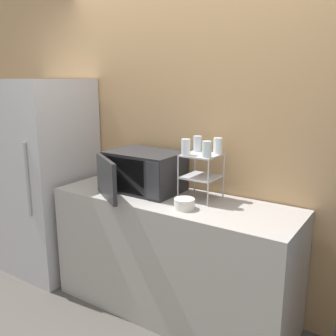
{
  "coord_description": "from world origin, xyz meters",
  "views": [
    {
      "loc": [
        1.44,
        -1.91,
        1.8
      ],
      "look_at": [
        -0.06,
        0.34,
        1.15
      ],
      "focal_mm": 40.0,
      "sensor_mm": 36.0,
      "label": 1
    }
  ],
  "objects_px": {
    "glass_front_left": "(186,147)",
    "microwave": "(143,171)",
    "dish_rack": "(201,167)",
    "refrigerator": "(47,177)",
    "glass_back_left": "(198,144)",
    "glass_front_right": "(207,149)",
    "bowl": "(184,204)",
    "glass_back_right": "(218,146)"
  },
  "relations": [
    {
      "from": "dish_rack",
      "to": "glass_back_left",
      "type": "bearing_deg",
      "value": 133.23
    },
    {
      "from": "refrigerator",
      "to": "microwave",
      "type": "bearing_deg",
      "value": 4.19
    },
    {
      "from": "dish_rack",
      "to": "glass_back_right",
      "type": "bearing_deg",
      "value": 45.83
    },
    {
      "from": "glass_front_right",
      "to": "glass_back_left",
      "type": "distance_m",
      "value": 0.24
    },
    {
      "from": "glass_back_right",
      "to": "glass_front_right",
      "type": "relative_size",
      "value": 1.0
    },
    {
      "from": "microwave",
      "to": "refrigerator",
      "type": "distance_m",
      "value": 1.1
    },
    {
      "from": "glass_back_right",
      "to": "bowl",
      "type": "distance_m",
      "value": 0.5
    },
    {
      "from": "glass_back_right",
      "to": "refrigerator",
      "type": "relative_size",
      "value": 0.06
    },
    {
      "from": "glass_front_left",
      "to": "glass_back_left",
      "type": "height_order",
      "value": "same"
    },
    {
      "from": "dish_rack",
      "to": "glass_back_left",
      "type": "xyz_separation_m",
      "value": [
        -0.08,
        0.09,
        0.15
      ]
    },
    {
      "from": "microwave",
      "to": "refrigerator",
      "type": "xyz_separation_m",
      "value": [
        -1.08,
        -0.08,
        -0.19
      ]
    },
    {
      "from": "glass_front_right",
      "to": "bowl",
      "type": "distance_m",
      "value": 0.41
    },
    {
      "from": "microwave",
      "to": "refrigerator",
      "type": "height_order",
      "value": "refrigerator"
    },
    {
      "from": "glass_front_left",
      "to": "glass_back_left",
      "type": "distance_m",
      "value": 0.18
    },
    {
      "from": "glass_front_left",
      "to": "refrigerator",
      "type": "relative_size",
      "value": 0.06
    },
    {
      "from": "glass_front_left",
      "to": "glass_back_left",
      "type": "xyz_separation_m",
      "value": [
        -0.0,
        0.18,
        0.0
      ]
    },
    {
      "from": "microwave",
      "to": "glass_front_left",
      "type": "height_order",
      "value": "glass_front_left"
    },
    {
      "from": "microwave",
      "to": "glass_back_left",
      "type": "height_order",
      "value": "glass_back_left"
    },
    {
      "from": "glass_back_left",
      "to": "glass_front_right",
      "type": "bearing_deg",
      "value": -45.29
    },
    {
      "from": "glass_back_left",
      "to": "bowl",
      "type": "distance_m",
      "value": 0.51
    },
    {
      "from": "bowl",
      "to": "refrigerator",
      "type": "xyz_separation_m",
      "value": [
        -1.57,
        0.11,
        -0.07
      ]
    },
    {
      "from": "microwave",
      "to": "dish_rack",
      "type": "relative_size",
      "value": 1.98
    },
    {
      "from": "microwave",
      "to": "dish_rack",
      "type": "distance_m",
      "value": 0.49
    },
    {
      "from": "dish_rack",
      "to": "refrigerator",
      "type": "height_order",
      "value": "refrigerator"
    },
    {
      "from": "dish_rack",
      "to": "refrigerator",
      "type": "distance_m",
      "value": 1.59
    },
    {
      "from": "dish_rack",
      "to": "refrigerator",
      "type": "relative_size",
      "value": 0.19
    },
    {
      "from": "microwave",
      "to": "glass_back_left",
      "type": "bearing_deg",
      "value": 21.54
    },
    {
      "from": "glass_front_left",
      "to": "dish_rack",
      "type": "bearing_deg",
      "value": 46.93
    },
    {
      "from": "dish_rack",
      "to": "glass_back_left",
      "type": "height_order",
      "value": "glass_back_left"
    },
    {
      "from": "dish_rack",
      "to": "glass_back_right",
      "type": "distance_m",
      "value": 0.19
    },
    {
      "from": "dish_rack",
      "to": "glass_back_left",
      "type": "relative_size",
      "value": 2.93
    },
    {
      "from": "glass_front_right",
      "to": "dish_rack",
      "type": "bearing_deg",
      "value": 136.26
    },
    {
      "from": "glass_front_left",
      "to": "microwave",
      "type": "bearing_deg",
      "value": 177.36
    },
    {
      "from": "glass_back_left",
      "to": "refrigerator",
      "type": "distance_m",
      "value": 1.55
    },
    {
      "from": "microwave",
      "to": "refrigerator",
      "type": "bearing_deg",
      "value": -175.81
    },
    {
      "from": "glass_back_right",
      "to": "glass_back_left",
      "type": "bearing_deg",
      "value": 179.45
    },
    {
      "from": "glass_back_right",
      "to": "glass_back_left",
      "type": "relative_size",
      "value": 1.0
    },
    {
      "from": "glass_front_right",
      "to": "refrigerator",
      "type": "distance_m",
      "value": 1.7
    },
    {
      "from": "glass_front_left",
      "to": "refrigerator",
      "type": "distance_m",
      "value": 1.54
    },
    {
      "from": "bowl",
      "to": "glass_back_left",
      "type": "bearing_deg",
      "value": 105.66
    },
    {
      "from": "microwave",
      "to": "glass_back_right",
      "type": "xyz_separation_m",
      "value": [
        0.57,
        0.16,
        0.24
      ]
    },
    {
      "from": "dish_rack",
      "to": "glass_front_right",
      "type": "xyz_separation_m",
      "value": [
        0.08,
        -0.08,
        0.15
      ]
    }
  ]
}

